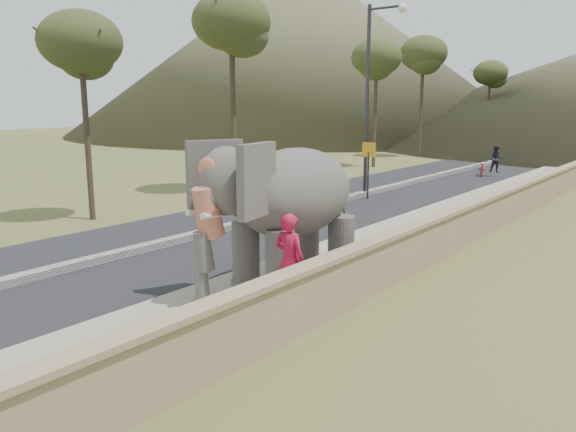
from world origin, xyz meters
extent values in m
plane|color=olive|center=(0.00, 0.00, 0.00)|extent=(160.00, 160.00, 0.00)
cube|color=black|center=(-5.00, 10.00, 0.01)|extent=(7.00, 120.00, 0.03)
cube|color=black|center=(-5.00, 10.00, 0.11)|extent=(0.35, 120.00, 0.22)
cube|color=#9E9687|center=(0.00, 10.00, 0.07)|extent=(3.00, 120.00, 0.15)
cube|color=tan|center=(1.65, 10.00, 0.55)|extent=(0.30, 120.00, 1.10)
cylinder|color=#28282D|center=(-5.00, 15.14, 4.00)|extent=(0.16, 0.16, 8.00)
cylinder|color=#28282D|center=(-4.20, 15.14, 7.80)|extent=(1.60, 0.10, 0.10)
sphere|color=#FFF2CC|center=(-3.50, 15.14, 7.70)|extent=(0.36, 0.36, 0.36)
cylinder|color=#2D2D33|center=(-4.50, 14.52, 1.00)|extent=(0.08, 0.08, 2.00)
cube|color=orange|center=(-4.50, 14.52, 2.10)|extent=(0.60, 0.05, 0.60)
cone|color=brown|center=(-38.00, 55.00, 11.00)|extent=(60.00, 60.00, 22.00)
imported|color=#AF1234|center=(0.95, 2.07, 1.07)|extent=(0.67, 0.44, 1.84)
imported|color=maroon|center=(-3.35, 25.22, 0.45)|extent=(1.10, 1.80, 0.89)
imported|color=black|center=(-2.59, 25.22, 0.99)|extent=(0.86, 0.76, 1.49)
camera|label=1|loc=(7.28, -6.11, 4.03)|focal=35.00mm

